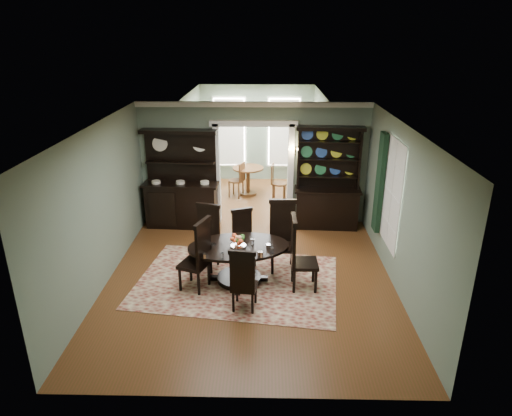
{
  "coord_description": "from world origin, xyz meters",
  "views": [
    {
      "loc": [
        0.3,
        -7.7,
        4.55
      ],
      "look_at": [
        0.11,
        0.6,
        1.29
      ],
      "focal_mm": 32.0,
      "sensor_mm": 36.0,
      "label": 1
    }
  ],
  "objects_px": {
    "dining_table": "(239,256)",
    "parlor_table": "(248,177)",
    "welsh_dresser": "(327,192)",
    "sideboard": "(182,193)"
  },
  "relations": [
    {
      "from": "welsh_dresser",
      "to": "parlor_table",
      "type": "xyz_separation_m",
      "value": [
        -2.01,
        2.26,
        -0.36
      ]
    },
    {
      "from": "dining_table",
      "to": "sideboard",
      "type": "relative_size",
      "value": 0.87
    },
    {
      "from": "welsh_dresser",
      "to": "sideboard",
      "type": "bearing_deg",
      "value": -176.96
    },
    {
      "from": "welsh_dresser",
      "to": "parlor_table",
      "type": "distance_m",
      "value": 3.05
    },
    {
      "from": "dining_table",
      "to": "parlor_table",
      "type": "height_order",
      "value": "parlor_table"
    },
    {
      "from": "dining_table",
      "to": "welsh_dresser",
      "type": "relative_size",
      "value": 0.84
    },
    {
      "from": "parlor_table",
      "to": "dining_table",
      "type": "bearing_deg",
      "value": -89.84
    },
    {
      "from": "welsh_dresser",
      "to": "parlor_table",
      "type": "height_order",
      "value": "welsh_dresser"
    },
    {
      "from": "welsh_dresser",
      "to": "parlor_table",
      "type": "relative_size",
      "value": 2.76
    },
    {
      "from": "sideboard",
      "to": "welsh_dresser",
      "type": "bearing_deg",
      "value": 3.18
    }
  ]
}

